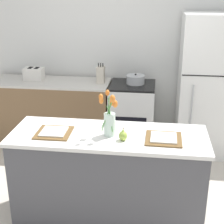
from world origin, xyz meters
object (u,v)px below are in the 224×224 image
at_px(knife_block, 101,75).
at_px(plate_setting_right, 164,138).
at_px(refrigerator, 205,86).
at_px(stove_range, 132,116).
at_px(toaster, 34,74).
at_px(pear_figurine, 123,135).
at_px(cooking_pot, 136,79).
at_px(flower_vase, 110,119).
at_px(plate_setting_left, 54,132).

bearing_deg(knife_block, plate_setting_right, -63.60).
relative_size(refrigerator, knife_block, 6.84).
distance_m(stove_range, knife_block, 0.71).
distance_m(plate_setting_right, knife_block, 1.87).
bearing_deg(plate_setting_right, toaster, 136.38).
height_order(pear_figurine, cooking_pot, cooking_pot).
relative_size(plate_setting_right, toaster, 1.14).
relative_size(pear_figurine, cooking_pot, 0.49).
bearing_deg(stove_range, toaster, 178.20).
distance_m(pear_figurine, knife_block, 1.80).
xyz_separation_m(plate_setting_right, knife_block, (-0.83, 1.67, 0.11)).
distance_m(flower_vase, knife_block, 1.69).
height_order(flower_vase, plate_setting_left, flower_vase).
relative_size(flower_vase, pear_figurine, 3.40).
bearing_deg(plate_setting_right, plate_setting_left, 180.00).
bearing_deg(toaster, pear_figurine, -50.98).
distance_m(stove_range, plate_setting_right, 1.75).
xyz_separation_m(refrigerator, plate_setting_right, (-0.55, -1.65, -0.01)).
bearing_deg(plate_setting_left, refrigerator, 46.82).
height_order(plate_setting_right, knife_block, knife_block).
bearing_deg(refrigerator, cooking_pot, 177.82).
bearing_deg(knife_block, toaster, 178.93).
bearing_deg(toaster, stove_range, -1.80).
relative_size(refrigerator, plate_setting_right, 5.77).
bearing_deg(knife_block, flower_vase, -78.10).
distance_m(pear_figurine, cooking_pot, 1.75).
distance_m(refrigerator, toaster, 2.33).
bearing_deg(toaster, refrigerator, -1.05).
bearing_deg(knife_block, stove_range, -3.36).
height_order(refrigerator, knife_block, refrigerator).
distance_m(plate_setting_right, cooking_pot, 1.72).
relative_size(stove_range, pear_figurine, 7.43).
relative_size(pear_figurine, toaster, 0.44).
bearing_deg(flower_vase, plate_setting_left, -177.45).
bearing_deg(flower_vase, cooking_pot, 85.80).
height_order(flower_vase, cooking_pot, flower_vase).
relative_size(refrigerator, toaster, 6.59).
height_order(stove_range, flower_vase, flower_vase).
bearing_deg(knife_block, cooking_pot, 1.23).
bearing_deg(refrigerator, plate_setting_right, -108.55).
bearing_deg(stove_range, plate_setting_left, -109.91).
xyz_separation_m(stove_range, toaster, (-1.38, 0.04, 0.54)).
distance_m(pear_figurine, toaster, 2.26).
bearing_deg(pear_figurine, plate_setting_right, 10.38).
relative_size(plate_setting_right, knife_block, 1.19).
relative_size(refrigerator, pear_figurine, 15.02).
xyz_separation_m(plate_setting_left, toaster, (-0.78, 1.69, 0.09)).
height_order(plate_setting_left, toaster, toaster).
distance_m(plate_setting_left, knife_block, 1.68).
relative_size(toaster, cooking_pot, 1.12).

